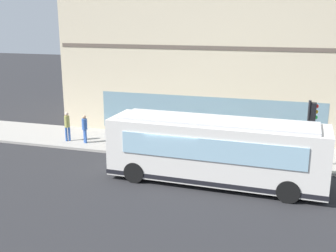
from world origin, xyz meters
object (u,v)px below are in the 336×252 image
city_bus_nearside (215,151)px  pedestrian_by_light_pole (272,135)px  pedestrian_near_building_entrance (67,124)px  pedestrian_walking_along_curb (85,127)px  fire_hydrant (258,150)px  traffic_light_near_corner (311,121)px

city_bus_nearside → pedestrian_by_light_pole: size_ratio=6.20×
city_bus_nearside → pedestrian_near_building_entrance: bearing=69.8°
city_bus_nearside → pedestrian_walking_along_curb: bearing=67.5°
pedestrian_by_light_pole → pedestrian_near_building_entrance: pedestrian_near_building_entrance is taller
pedestrian_near_building_entrance → fire_hydrant: bearing=-87.8°
traffic_light_near_corner → pedestrian_by_light_pole: 3.46m
traffic_light_near_corner → pedestrian_near_building_entrance: size_ratio=1.91×
traffic_light_near_corner → pedestrian_by_light_pole: (2.44, 1.95, -1.50)m
pedestrian_near_building_entrance → traffic_light_near_corner: bearing=-92.7°
pedestrian_by_light_pole → pedestrian_near_building_entrance: 12.30m
pedestrian_walking_along_curb → pedestrian_near_building_entrance: pedestrian_near_building_entrance is taller
traffic_light_near_corner → pedestrian_near_building_entrance: 14.20m
pedestrian_by_light_pole → traffic_light_near_corner: bearing=-141.3°
traffic_light_near_corner → pedestrian_near_building_entrance: traffic_light_near_corner is taller
city_bus_nearside → traffic_light_near_corner: bearing=-55.0°
traffic_light_near_corner → fire_hydrant: size_ratio=4.71×
city_bus_nearside → traffic_light_near_corner: 5.28m
pedestrian_near_building_entrance → city_bus_nearside: bearing=-110.2°
traffic_light_near_corner → pedestrian_by_light_pole: size_ratio=2.14×
city_bus_nearside → pedestrian_walking_along_curb: city_bus_nearside is taller
city_bus_nearside → pedestrian_by_light_pole: (5.41, -2.29, -0.47)m
fire_hydrant → pedestrian_by_light_pole: bearing=-25.8°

